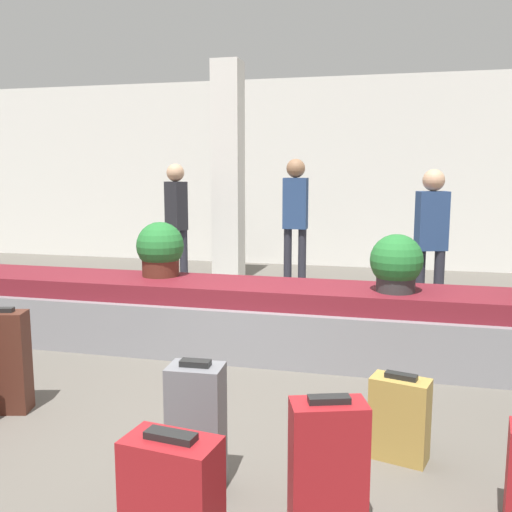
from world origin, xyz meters
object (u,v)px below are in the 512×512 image
Objects in this scene: suitcase_2 at (399,418)px; suitcase_3 at (3,362)px; suitcase_5 at (328,467)px; traveler_0 at (176,214)px; traveler_1 at (431,232)px; potted_plant_0 at (396,264)px; pillar at (228,174)px; potted_plant_1 at (160,250)px; suitcase_6 at (172,506)px; suitcase_0 at (196,428)px; traveler_2 at (295,212)px.

suitcase_3 is at bearing -165.67° from suitcase_2.
traveler_0 is (-2.71, 4.96, 0.73)m from suitcase_5.
traveler_0 is (-3.03, 4.19, 0.80)m from suitcase_2.
traveler_1 is (0.31, 3.16, 0.75)m from suitcase_2.
pillar is at bearing 127.07° from potted_plant_0.
suitcase_6 is at bearing -66.01° from potted_plant_1.
suitcase_3 reaches higher than suitcase_6.
suitcase_0 is 0.73m from suitcase_5.
suitcase_6 is 3.39m from potted_plant_1.
suitcase_3 is at bearing 130.82° from traveler_0.
suitcase_2 is at bearing 49.00° from suitcase_5.
potted_plant_0 is (2.59, 1.63, 0.52)m from suitcase_3.
suitcase_3 reaches higher than suitcase_5.
potted_plant_0 is at bearing 175.09° from traveler_0.
suitcase_6 is at bearing -162.47° from suitcase_5.
suitcase_2 is at bearing -113.87° from traveler_1.
traveler_0 is 1.05× the size of traveler_1.
suitcase_5 is 1.25× the size of potted_plant_1.
potted_plant_0 is 3.08m from traveler_2.
suitcase_6 is (1.57, -6.07, -1.30)m from pillar.
potted_plant_0 is at bearing -52.93° from pillar.
pillar is 4.57× the size of suitcase_0.
potted_plant_0 is at bearing 63.28° from suitcase_0.
pillar is 1.92× the size of traveler_1.
potted_plant_0 is 0.27× the size of traveler_2.
suitcase_6 is (-0.90, -1.20, 0.05)m from suitcase_2.
traveler_2 is at bearing 91.10° from suitcase_0.
suitcase_5 is 3.32m from potted_plant_1.
suitcase_5 is at bearing -96.41° from potted_plant_0.
traveler_2 reaches higher than suitcase_5.
traveler_2 is at bearing 125.38° from traveler_1.
potted_plant_0 is (0.97, 2.23, 0.54)m from suitcase_0.
potted_plant_0 is (-0.05, 1.65, 0.63)m from suitcase_2.
traveler_0 is at bearing 118.85° from suitcase_6.
potted_plant_0 is 0.93× the size of potted_plant_1.
potted_plant_1 reaches higher than suitcase_6.
traveler_1 is (1.33, 3.74, 0.65)m from suitcase_0.
suitcase_2 is 0.28× the size of traveler_2.
potted_plant_1 is at bearing 174.76° from potted_plant_0.
suitcase_0 is 2.79m from potted_plant_1.
potted_plant_1 reaches higher than suitcase_2.
pillar is 6.26× the size of suitcase_2.
suitcase_5 is (-0.32, -0.77, 0.07)m from suitcase_2.
suitcase_5 is (0.70, -0.19, -0.02)m from suitcase_0.
suitcase_5 is 2.50m from potted_plant_0.
potted_plant_1 is at bearing -171.34° from traveler_1.
suitcase_3 is 2.45m from suitcase_5.
potted_plant_0 is 3.92m from traveler_0.
traveler_0 reaches higher than suitcase_2.
traveler_0 is at bearing 80.57° from suitcase_3.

